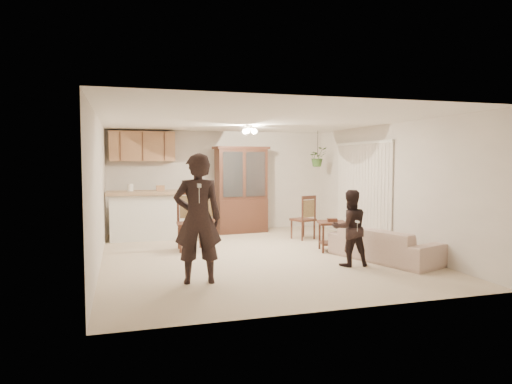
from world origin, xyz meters
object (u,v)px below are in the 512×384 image
object	(u,v)px
china_hutch	(241,190)
chair_hutch_left	(202,227)
sofa	(384,240)
chair_hutch_right	(303,227)
side_table	(332,236)
chair_bar	(191,234)
child	(350,226)
adult	(198,221)

from	to	relation	value
china_hutch	chair_hutch_left	xyz separation A→B (m)	(-1.10, -0.78, -0.76)
sofa	chair_hutch_right	distance (m)	2.51
side_table	sofa	bearing A→B (deg)	-62.82
sofa	chair_bar	distance (m)	3.67
side_table	chair_bar	world-z (taller)	chair_bar
child	chair_hutch_right	world-z (taller)	child
child	chair_hutch_right	distance (m)	2.69
adult	sofa	bearing A→B (deg)	-164.65
child	china_hutch	size ratio (longest dim) A/B	0.64
adult	chair_bar	xyz separation A→B (m)	(0.24, 2.42, -0.57)
adult	chair_hutch_right	distance (m)	4.19
child	sofa	bearing A→B (deg)	-160.14
chair_hutch_left	chair_bar	bearing A→B (deg)	-71.68
chair_hutch_left	side_table	bearing A→B (deg)	-2.86
sofa	child	distance (m)	0.87
sofa	adult	world-z (taller)	adult
sofa	chair_hutch_left	world-z (taller)	chair_hutch_left
china_hutch	adult	bearing A→B (deg)	-117.38
side_table	chair_hutch_right	size ratio (longest dim) A/B	0.65
chair_bar	chair_hutch_left	size ratio (longest dim) A/B	1.20
child	chair_bar	world-z (taller)	child
adult	chair_bar	distance (m)	2.50
china_hutch	chair_bar	xyz separation A→B (m)	(-1.52, -1.90, -0.71)
side_table	china_hutch	bearing A→B (deg)	112.04
china_hutch	sofa	bearing A→B (deg)	-71.72
sofa	child	bearing A→B (deg)	85.05
chair_bar	chair_hutch_right	bearing A→B (deg)	15.38
adult	side_table	distance (m)	3.33
child	china_hutch	bearing A→B (deg)	-72.81
sofa	adult	xyz separation A→B (m)	(-3.40, -0.55, 0.53)
adult	china_hutch	bearing A→B (deg)	-106.12
child	side_table	world-z (taller)	child
chair_hutch_left	sofa	bearing A→B (deg)	-8.61
adult	child	distance (m)	2.65
sofa	china_hutch	bearing A→B (deg)	3.73
chair_hutch_left	china_hutch	bearing A→B (deg)	74.31
sofa	chair_bar	xyz separation A→B (m)	(-3.15, 1.87, -0.03)
side_table	chair_hutch_right	distance (m)	1.44
sofa	china_hutch	world-z (taller)	china_hutch
child	chair_bar	distance (m)	3.17
chair_hutch_left	chair_hutch_right	world-z (taller)	chair_hutch_right
china_hutch	side_table	xyz separation A→B (m)	(1.12, -2.76, -0.74)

